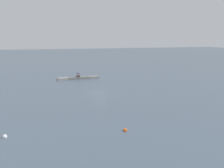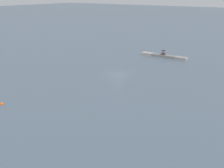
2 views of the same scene
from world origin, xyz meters
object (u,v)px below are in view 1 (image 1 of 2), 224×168
Objects in this scene: mooring_buoy_mid at (125,130)px; person_seated_maroon_left at (79,76)px; person_seated_brown_right at (77,76)px; umbrella_open_black at (78,73)px; mooring_buoy_near at (5,137)px.

person_seated_maroon_left is at bearing -95.74° from mooring_buoy_mid.
umbrella_open_black reaches higher than person_seated_brown_right.
person_seated_brown_right is at bearing -95.01° from mooring_buoy_mid.
umbrella_open_black is at bearing -114.55° from mooring_buoy_near.
umbrella_open_black reaches higher than person_seated_maroon_left.
person_seated_brown_right is 1.28× the size of mooring_buoy_near.
mooring_buoy_mid is (-14.16, 3.08, -0.01)m from mooring_buoy_near.
mooring_buoy_near is at bearing 65.45° from umbrella_open_black.
umbrella_open_black is 2.45× the size of mooring_buoy_mid.
person_seated_brown_right is 43.04m from mooring_buoy_mid.
person_seated_maroon_left reaches higher than mooring_buoy_near.
person_seated_maroon_left is 0.56m from person_seated_brown_right.
person_seated_maroon_left is 0.89m from umbrella_open_black.
person_seated_maroon_left is at bearing -114.87° from mooring_buoy_near.
mooring_buoy_near is (18.47, 39.85, -0.79)m from person_seated_maroon_left.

